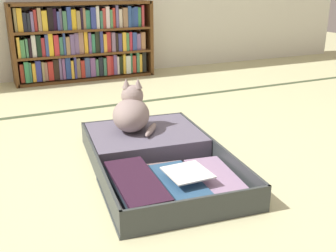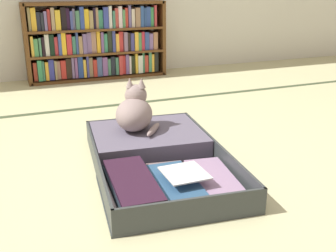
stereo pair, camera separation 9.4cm
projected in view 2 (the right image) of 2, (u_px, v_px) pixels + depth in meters
The scene contains 5 objects.
ground_plane at pixel (171, 193), 1.70m from camera, with size 10.00×10.00×0.00m, color #C2BF8E.
tatami_border at pixel (100, 107), 2.87m from camera, with size 4.80×0.05×0.00m.
bookshelf at pixel (96, 42), 3.64m from camera, with size 1.23×0.24×0.67m.
open_suitcase at pixel (154, 155), 1.95m from camera, with size 0.68×1.02×0.11m.
black_cat at pixel (136, 112), 2.09m from camera, with size 0.28×0.32×0.26m.
Camera 2 is at (-0.57, -1.40, 0.83)m, focal length 43.78 mm.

